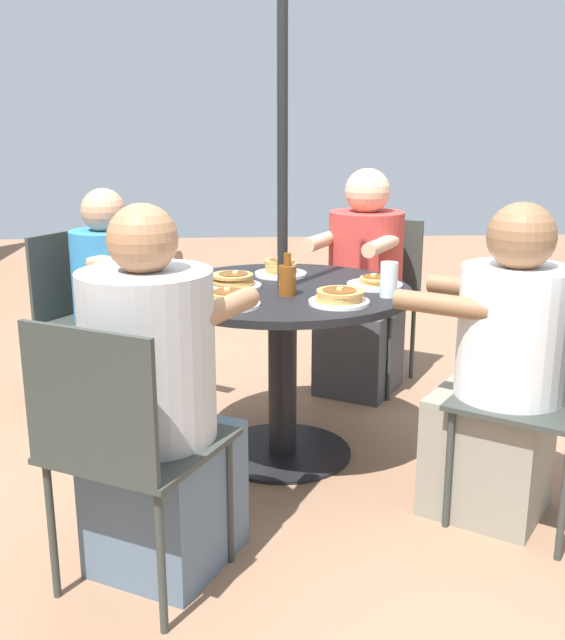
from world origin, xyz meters
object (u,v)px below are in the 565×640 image
(diner_south, at_px, (114,315))
(patio_chair_west, at_px, (122,439))
(patio_chair_south, at_px, (86,309))
(diner_west, at_px, (157,413))
(diner_east, at_px, (363,293))
(pancake_plate_b, at_px, (230,300))
(diner_north, at_px, (501,380))
(coffee_cup, at_px, (186,285))
(pancake_plate_e, at_px, (339,298))
(pancake_plate_d, at_px, (280,269))
(patio_chair_east, at_px, (374,289))
(syrup_bottle, at_px, (287,279))
(patio_table, at_px, (282,327))
(drinking_glass_a, at_px, (389,280))
(pancake_plate_a, at_px, (233,282))
(patio_chair_north, at_px, (553,390))
(pancake_plate_c, at_px, (375,283))

(diner_south, xyz_separation_m, patio_chair_west, (-1.44, -0.25, 0.01))
(patio_chair_south, bearing_deg, diner_west, 51.78)
(diner_east, height_order, pancake_plate_b, diner_east)
(diner_north, xyz_separation_m, coffee_cup, (0.34, 1.11, 0.28))
(diner_south, bearing_deg, diner_west, 47.14)
(diner_south, height_order, diner_west, diner_west)
(pancake_plate_e, bearing_deg, pancake_plate_d, 19.78)
(patio_chair_east, bearing_deg, diner_south, 49.10)
(coffee_cup, bearing_deg, pancake_plate_e, -99.16)
(diner_north, bearing_deg, syrup_bottle, 97.01)
(patio_table, height_order, syrup_bottle, syrup_bottle)
(diner_east, relative_size, drinking_glass_a, 8.57)
(diner_north, xyz_separation_m, diner_east, (1.31, 0.28, 0.01))
(pancake_plate_e, bearing_deg, diner_east, -13.91)
(patio_chair_west, distance_m, pancake_plate_a, 1.04)
(patio_chair_north, height_order, pancake_plate_c, patio_chair_north)
(patio_table, distance_m, pancake_plate_e, 0.39)
(patio_chair_west, height_order, pancake_plate_c, patio_chair_west)
(coffee_cup, height_order, drinking_glass_a, drinking_glass_a)
(patio_chair_east, height_order, drinking_glass_a, patio_chair_east)
(pancake_plate_c, xyz_separation_m, pancake_plate_d, (0.25, 0.37, 0.01))
(diner_east, xyz_separation_m, pancake_plate_e, (-1.06, 0.26, 0.23))
(coffee_cup, relative_size, drinking_glass_a, 0.86)
(diner_north, height_order, coffee_cup, diner_north)
(patio_chair_south, distance_m, diner_south, 0.17)
(pancake_plate_c, distance_m, pancake_plate_d, 0.45)
(patio_chair_north, height_order, diner_south, diner_south)
(patio_chair_south, distance_m, pancake_plate_a, 0.94)
(diner_south, relative_size, pancake_plate_d, 4.81)
(patio_table, xyz_separation_m, pancake_plate_c, (-0.00, -0.38, 0.18))
(patio_chair_west, bearing_deg, diner_east, 89.09)
(pancake_plate_d, distance_m, pancake_plate_e, 0.56)
(diner_east, relative_size, pancake_plate_b, 5.10)
(diner_south, bearing_deg, pancake_plate_b, 67.95)
(pancake_plate_e, bearing_deg, diner_south, 51.33)
(patio_chair_east, height_order, pancake_plate_c, patio_chair_east)
(drinking_glass_a, bearing_deg, diner_east, -3.59)
(pancake_plate_a, bearing_deg, pancake_plate_b, 178.07)
(patio_chair_west, bearing_deg, patio_table, 90.00)
(diner_east, xyz_separation_m, pancake_plate_b, (-1.07, 0.66, 0.23))
(diner_south, relative_size, coffee_cup, 9.36)
(pancake_plate_b, relative_size, drinking_glass_a, 1.68)
(diner_north, height_order, patio_chair_south, diner_north)
(patio_chair_east, distance_m, pancake_plate_c, 0.98)
(pancake_plate_b, distance_m, pancake_plate_d, 0.58)
(pancake_plate_c, relative_size, pancake_plate_d, 1.00)
(patio_chair_south, bearing_deg, diner_north, 88.56)
(syrup_bottle, bearing_deg, diner_west, 146.45)
(patio_chair_west, xyz_separation_m, diner_west, (0.15, -0.08, 0.02))
(patio_chair_south, distance_m, pancake_plate_d, 1.01)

